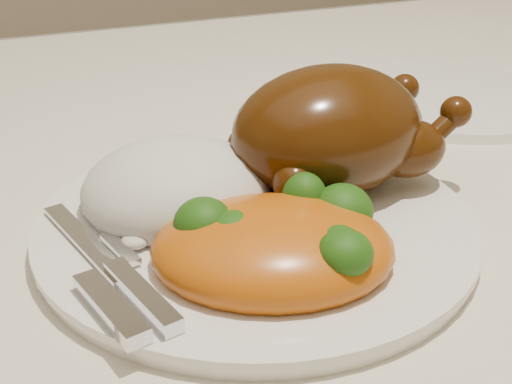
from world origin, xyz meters
name	(u,v)px	position (x,y,z in m)	size (l,w,h in m)	color
dining_table	(66,325)	(0.00, 0.00, 0.67)	(1.60, 0.90, 0.76)	brown
tablecloth	(55,246)	(0.00, 0.00, 0.74)	(1.73, 1.03, 0.18)	beige
dinner_plate	(256,226)	(0.13, -0.09, 0.77)	(0.29, 0.29, 0.01)	white
side_plate	(453,99)	(0.41, 0.08, 0.77)	(0.21, 0.21, 0.01)	white
roast_chicken	(333,130)	(0.20, -0.06, 0.82)	(0.18, 0.12, 0.09)	#412107
rice_mound	(177,191)	(0.08, -0.05, 0.79)	(0.16, 0.15, 0.07)	white
mac_and_cheese	(281,243)	(0.12, -0.14, 0.79)	(0.18, 0.16, 0.06)	#D95B0D
cutlery	(116,279)	(0.02, -0.13, 0.79)	(0.05, 0.17, 0.01)	silver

